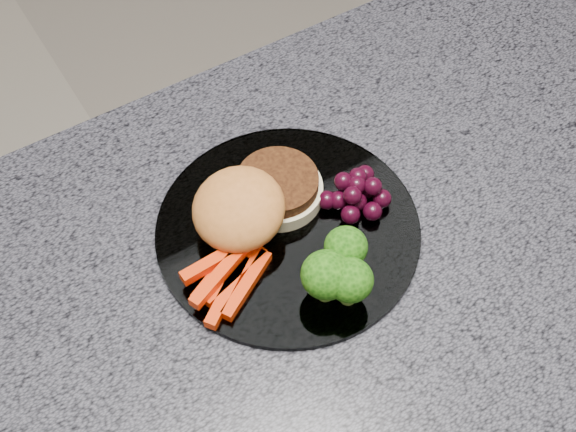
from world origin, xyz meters
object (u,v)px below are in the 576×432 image
Objects in this scene: plate at (288,230)px; burger at (253,204)px; island_cabinet at (351,422)px; grape_bunch at (357,193)px.

burger is (-0.02, 0.03, 0.02)m from plate.
plate is 1.52× the size of burger.
island_cabinet is 4.62× the size of plate.
grape_bunch reaches higher than island_cabinet.
island_cabinet is 0.48m from plate.
island_cabinet is 17.15× the size of grape_bunch.
island_cabinet is at bearing -40.50° from plate.
island_cabinet is 0.49m from grape_bunch.
plate reaches higher than island_cabinet.
grape_bunch is (0.07, -0.01, 0.02)m from plate.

